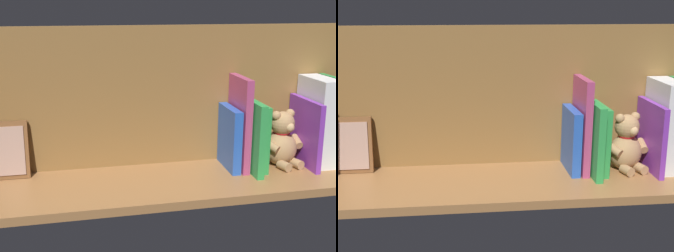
% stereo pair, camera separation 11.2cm
% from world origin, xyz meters
% --- Properties ---
extents(ground_plane, '(1.09, 0.29, 0.02)m').
position_xyz_m(ground_plane, '(0.00, 0.00, -0.01)').
color(ground_plane, '#9E6B3D').
extents(shelf_back_panel, '(1.09, 0.02, 0.39)m').
position_xyz_m(shelf_back_panel, '(0.00, -0.12, 0.19)').
color(shelf_back_panel, olive).
rests_on(shelf_back_panel, ground_plane).
extents(dictionary_thick_white, '(0.06, 0.15, 0.25)m').
position_xyz_m(dictionary_thick_white, '(-0.44, -0.04, 0.12)').
color(dictionary_thick_white, white).
rests_on(dictionary_thick_white, ground_plane).
extents(book_1, '(0.02, 0.17, 0.19)m').
position_xyz_m(book_1, '(-0.40, -0.03, 0.09)').
color(book_1, purple).
rests_on(book_1, ground_plane).
extents(teddy_bear, '(0.12, 0.12, 0.16)m').
position_xyz_m(teddy_bear, '(-0.33, -0.03, 0.07)').
color(teddy_bear, tan).
rests_on(teddy_bear, ground_plane).
extents(book_2, '(0.02, 0.15, 0.18)m').
position_xyz_m(book_2, '(-0.26, -0.04, 0.09)').
color(book_2, green).
rests_on(book_2, ground_plane).
extents(book_3, '(0.02, 0.18, 0.20)m').
position_xyz_m(book_3, '(-0.23, -0.02, 0.10)').
color(book_3, green).
rests_on(book_3, ground_plane).
extents(book_4, '(0.02, 0.14, 0.26)m').
position_xyz_m(book_4, '(-0.21, -0.04, 0.13)').
color(book_4, '#B23F72').
rests_on(book_4, ground_plane).
extents(book_5, '(0.02, 0.13, 0.17)m').
position_xyz_m(book_5, '(-0.18, -0.05, 0.09)').
color(book_5, blue).
rests_on(book_5, ground_plane).
extents(picture_frame_leaning, '(0.12, 0.04, 0.15)m').
position_xyz_m(picture_frame_leaning, '(0.42, -0.09, 0.08)').
color(picture_frame_leaning, brown).
rests_on(picture_frame_leaning, ground_plane).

